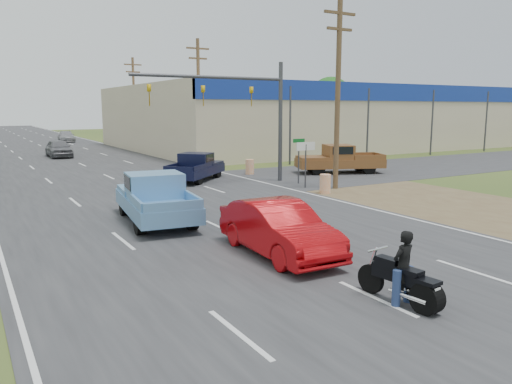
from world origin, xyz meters
TOP-DOWN VIEW (x-y plane):
  - ground at (0.00, 0.00)m, footprint 200.00×200.00m
  - main_road at (0.00, 40.00)m, footprint 15.00×180.00m
  - cross_road at (0.00, 18.00)m, footprint 120.00×10.00m
  - dirt_verge at (11.00, 10.00)m, footprint 8.00×18.00m
  - big_box_store at (32.00, 39.93)m, footprint 50.00×28.10m
  - utility_pole_1 at (9.50, 13.00)m, footprint 2.00×0.28m
  - utility_pole_2 at (9.50, 31.00)m, footprint 2.00×0.28m
  - utility_pole_3 at (9.50, 49.00)m, footprint 2.00×0.28m
  - tree_3 at (55.00, 70.00)m, footprint 8.40×8.40m
  - tree_5 at (30.00, 95.00)m, footprint 7.98×7.98m
  - barrel_0 at (8.00, 12.00)m, footprint 0.56×0.56m
  - barrel_1 at (8.40, 20.50)m, footprint 0.56×0.56m
  - lane_sign at (8.20, 14.00)m, footprint 1.20×0.08m
  - street_name_sign at (8.80, 15.50)m, footprint 0.80×0.08m
  - signal_mast at (5.82, 17.00)m, footprint 9.12×0.40m
  - red_convertible at (-0.03, 4.08)m, footprint 1.90×4.94m
  - motorcycle at (0.28, -0.58)m, footprint 0.70×2.25m
  - rider at (0.27, -0.52)m, footprint 0.62×0.44m
  - blue_pickup at (-1.68, 10.29)m, footprint 2.90×5.95m
  - navy_pickup at (4.22, 19.73)m, footprint 5.01×4.88m
  - brown_pickup at (13.84, 18.06)m, footprint 6.18×4.23m
  - distant_car_grey at (-0.50, 39.29)m, footprint 1.90×4.64m
  - distant_car_silver at (3.85, 60.44)m, footprint 2.33×4.89m

SIDE VIEW (x-z plane):
  - ground at x=0.00m, z-range 0.00..0.00m
  - dirt_verge at x=11.00m, z-range 0.00..0.01m
  - cross_road at x=0.00m, z-range 0.00..0.02m
  - main_road at x=0.00m, z-range 0.00..0.02m
  - barrel_0 at x=8.00m, z-range 0.00..1.00m
  - barrel_1 at x=8.40m, z-range 0.00..1.00m
  - motorcycle at x=0.28m, z-range -0.06..1.08m
  - distant_car_silver at x=3.85m, z-range 0.00..1.38m
  - distant_car_grey at x=-0.50m, z-range 0.00..1.58m
  - rider at x=0.27m, z-range 0.00..1.60m
  - red_convertible at x=-0.03m, z-range 0.00..1.61m
  - navy_pickup at x=4.22m, z-range 0.01..1.68m
  - blue_pickup at x=-1.68m, z-range 0.01..1.91m
  - brown_pickup at x=13.84m, z-range 0.01..1.92m
  - street_name_sign at x=8.80m, z-range 0.30..2.91m
  - lane_sign at x=8.20m, z-range 0.64..3.16m
  - big_box_store at x=32.00m, z-range 0.01..6.61m
  - signal_mast at x=5.82m, z-range 1.30..8.30m
  - utility_pole_1 at x=9.50m, z-range 0.32..10.32m
  - utility_pole_2 at x=9.50m, z-range 0.32..10.32m
  - utility_pole_3 at x=9.50m, z-range 0.32..10.32m
  - tree_5 at x=30.00m, z-range 0.94..10.82m
  - tree_3 at x=55.00m, z-range 0.99..11.39m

